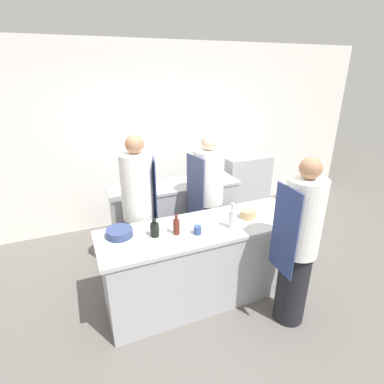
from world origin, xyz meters
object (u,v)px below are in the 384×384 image
object	(u,v)px
bowl_mixing_large	(248,214)
bowl_prep_small	(160,226)
chef_at_stove	(140,211)
stockpot	(205,176)
oven_range	(242,183)
cup	(198,230)
bottle_vinegar	(155,229)
bowl_ceramic_blue	(119,233)
chef_at_prep_near	(298,246)
bottle_wine	(232,218)
chef_at_pass_far	(208,198)
bottle_olive_oil	(176,226)

from	to	relation	value
bowl_mixing_large	bowl_prep_small	distance (m)	0.97
chef_at_stove	stockpot	xyz separation A→B (m)	(1.09, 0.58, 0.10)
oven_range	bowl_prep_small	size ratio (longest dim) A/B	6.13
cup	bottle_vinegar	bearing A→B (deg)	162.86
bowl_ceramic_blue	stockpot	distance (m)	1.76
chef_at_prep_near	cup	bearing A→B (deg)	58.14
bottle_wine	cup	xyz separation A→B (m)	(-0.38, 0.02, -0.07)
bottle_vinegar	bowl_prep_small	size ratio (longest dim) A/B	1.11
chef_at_stove	bowl_mixing_large	world-z (taller)	chef_at_stove
bowl_mixing_large	bowl_prep_small	xyz separation A→B (m)	(-0.96, 0.13, -0.01)
bottle_vinegar	stockpot	world-z (taller)	bottle_vinegar
chef_at_stove	bottle_wine	distance (m)	1.08
bottle_vinegar	bowl_ceramic_blue	bearing A→B (deg)	158.07
bowl_mixing_large	cup	xyz separation A→B (m)	(-0.65, -0.11, -0.00)
chef_at_prep_near	bottle_vinegar	world-z (taller)	chef_at_prep_near
chef_at_stove	bowl_ceramic_blue	world-z (taller)	chef_at_stove
chef_at_pass_far	bowl_prep_small	distance (m)	1.07
bottle_vinegar	chef_at_prep_near	bearing A→B (deg)	-28.79
bottle_olive_oil	stockpot	size ratio (longest dim) A/B	0.79
bottle_wine	chef_at_prep_near	bearing A→B (deg)	-50.74
bottle_vinegar	bowl_prep_small	distance (m)	0.16
oven_range	bottle_olive_oil	xyz separation A→B (m)	(-1.88, -1.79, 0.45)
bowl_prep_small	bowl_ceramic_blue	world-z (taller)	bowl_ceramic_blue
chef_at_pass_far	bottle_olive_oil	xyz separation A→B (m)	(-0.73, -0.81, 0.14)
chef_at_prep_near	bottle_vinegar	bearing A→B (deg)	63.21
bowl_mixing_large	bowl_ceramic_blue	world-z (taller)	bowl_mixing_large
bowl_mixing_large	cup	distance (m)	0.66
bottle_wine	stockpot	distance (m)	1.36
bowl_mixing_large	bowl_ceramic_blue	distance (m)	1.38
chef_at_prep_near	bottle_olive_oil	world-z (taller)	chef_at_prep_near
oven_range	chef_at_stove	world-z (taller)	chef_at_stove
bowl_ceramic_blue	chef_at_pass_far	bearing A→B (deg)	26.93
bowl_prep_small	stockpot	distance (m)	1.46
oven_range	chef_at_prep_near	bearing A→B (deg)	-110.37
chef_at_stove	chef_at_prep_near	bearing A→B (deg)	55.32
bottle_olive_oil	bowl_prep_small	size ratio (longest dim) A/B	1.24
oven_range	cup	distance (m)	2.55
bowl_prep_small	bottle_olive_oil	bearing A→B (deg)	-53.84
bottle_wine	bowl_prep_small	bearing A→B (deg)	159.11
bottle_vinegar	bowl_prep_small	bearing A→B (deg)	51.59
chef_at_stove	bottle_vinegar	xyz separation A→B (m)	(0.01, -0.60, 0.08)
oven_range	cup	size ratio (longest dim) A/B	12.44
chef_at_pass_far	bottle_wine	size ratio (longest dim) A/B	6.11
chef_at_prep_near	bowl_prep_small	bearing A→B (deg)	56.91
bottle_olive_oil	bowl_ceramic_blue	world-z (taller)	bottle_olive_oil
bottle_olive_oil	stockpot	xyz separation A→B (m)	(0.88, 1.22, 0.01)
chef_at_pass_far	cup	xyz separation A→B (m)	(-0.54, -0.89, 0.10)
bottle_olive_oil	bowl_ceramic_blue	xyz separation A→B (m)	(-0.53, 0.17, -0.04)
oven_range	bottle_wine	xyz separation A→B (m)	(-1.31, -1.89, 0.48)
bowl_ceramic_blue	chef_at_prep_near	bearing A→B (deg)	-27.41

